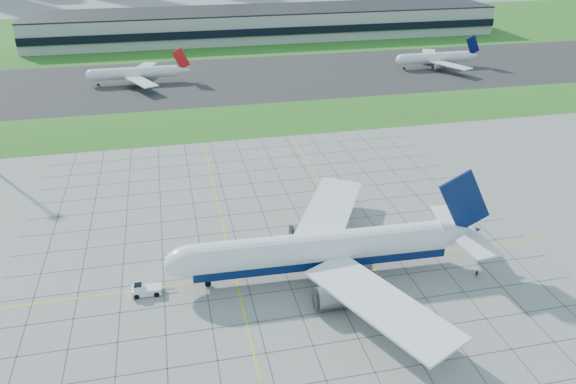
{
  "coord_description": "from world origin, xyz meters",
  "views": [
    {
      "loc": [
        -19.82,
        -93.66,
        65.16
      ],
      "look_at": [
        5.36,
        19.33,
        7.0
      ],
      "focal_mm": 35.0,
      "sensor_mm": 36.0,
      "label": 1
    }
  ],
  "objects_px": {
    "airliner": "(322,250)",
    "distant_jet_2": "(436,58)",
    "crew_near": "(148,293)",
    "pushback_tug": "(145,290)",
    "crew_far": "(477,274)",
    "distant_jet_1": "(137,73)"
  },
  "relations": [
    {
      "from": "crew_near",
      "to": "distant_jet_2",
      "type": "distance_m",
      "value": 197.23
    },
    {
      "from": "pushback_tug",
      "to": "distant_jet_2",
      "type": "height_order",
      "value": "distant_jet_2"
    },
    {
      "from": "airliner",
      "to": "pushback_tug",
      "type": "relative_size",
      "value": 8.15
    },
    {
      "from": "pushback_tug",
      "to": "distant_jet_2",
      "type": "distance_m",
      "value": 196.94
    },
    {
      "from": "airliner",
      "to": "distant_jet_2",
      "type": "distance_m",
      "value": 176.68
    },
    {
      "from": "crew_far",
      "to": "distant_jet_2",
      "type": "bearing_deg",
      "value": 111.05
    },
    {
      "from": "distant_jet_1",
      "to": "distant_jet_2",
      "type": "xyz_separation_m",
      "value": [
        134.36,
        -2.35,
        -0.0
      ]
    },
    {
      "from": "pushback_tug",
      "to": "crew_near",
      "type": "bearing_deg",
      "value": -57.2
    },
    {
      "from": "crew_near",
      "to": "crew_far",
      "type": "relative_size",
      "value": 0.96
    },
    {
      "from": "airliner",
      "to": "distant_jet_2",
      "type": "height_order",
      "value": "airliner"
    },
    {
      "from": "pushback_tug",
      "to": "crew_far",
      "type": "bearing_deg",
      "value": -5.88
    },
    {
      "from": "airliner",
      "to": "distant_jet_1",
      "type": "bearing_deg",
      "value": 106.18
    },
    {
      "from": "distant_jet_1",
      "to": "crew_far",
      "type": "bearing_deg",
      "value": -66.8
    },
    {
      "from": "airliner",
      "to": "crew_far",
      "type": "distance_m",
      "value": 31.06
    },
    {
      "from": "crew_near",
      "to": "airliner",
      "type": "bearing_deg",
      "value": -62.29
    },
    {
      "from": "pushback_tug",
      "to": "distant_jet_1",
      "type": "distance_m",
      "value": 149.89
    },
    {
      "from": "distant_jet_2",
      "to": "airliner",
      "type": "bearing_deg",
      "value": -122.93
    },
    {
      "from": "crew_near",
      "to": "distant_jet_1",
      "type": "xyz_separation_m",
      "value": [
        -4.33,
        150.6,
        3.71
      ]
    },
    {
      "from": "distant_jet_1",
      "to": "distant_jet_2",
      "type": "distance_m",
      "value": 134.38
    },
    {
      "from": "crew_far",
      "to": "distant_jet_2",
      "type": "height_order",
      "value": "distant_jet_2"
    },
    {
      "from": "crew_near",
      "to": "distant_jet_1",
      "type": "distance_m",
      "value": 150.71
    },
    {
      "from": "airliner",
      "to": "crew_far",
      "type": "xyz_separation_m",
      "value": [
        29.64,
        -7.94,
        -4.81
      ]
    }
  ]
}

